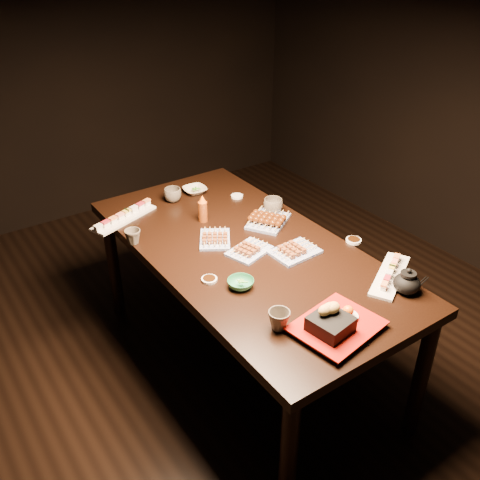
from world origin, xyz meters
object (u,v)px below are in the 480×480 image
(yakitori_plate_center, at_px, (249,248))
(teacup_far_left, at_px, (133,237))
(yakitori_plate_left, at_px, (215,236))
(teacup_near_left, at_px, (279,320))
(teacup_mid_right, at_px, (273,206))
(sushi_platter_near, at_px, (390,273))
(edamame_bowl_cream, at_px, (195,190))
(teacup_far_right, at_px, (173,195))
(teapot, at_px, (407,281))
(yakitori_plate_right, at_px, (295,248))
(sushi_platter_far, at_px, (124,215))
(dining_table, at_px, (245,308))
(edamame_bowl_green, at_px, (241,284))
(condiment_bottle, at_px, (203,208))
(tempura_tray, at_px, (338,318))

(yakitori_plate_center, bearing_deg, teacup_far_left, 120.47)
(yakitori_plate_center, distance_m, yakitori_plate_left, 0.20)
(teacup_near_left, relative_size, teacup_mid_right, 0.84)
(teacup_far_left, bearing_deg, teacup_near_left, -78.20)
(sushi_platter_near, xyz_separation_m, yakitori_plate_center, (-0.40, 0.53, 0.00))
(edamame_bowl_cream, height_order, teacup_mid_right, teacup_mid_right)
(teacup_far_right, distance_m, teapot, 1.41)
(yakitori_plate_right, height_order, teapot, teapot)
(teacup_near_left, relative_size, teacup_far_left, 1.10)
(sushi_platter_far, distance_m, yakitori_plate_center, 0.75)
(dining_table, height_order, teapot, teapot)
(teacup_near_left, bearing_deg, sushi_platter_far, 96.17)
(sushi_platter_far, height_order, yakitori_plate_center, yakitori_plate_center)
(sushi_platter_far, distance_m, yakitori_plate_left, 0.55)
(teacup_near_left, bearing_deg, teapot, -11.36)
(edamame_bowl_green, relative_size, teapot, 0.86)
(sushi_platter_near, distance_m, edamame_bowl_cream, 1.29)
(edamame_bowl_green, xyz_separation_m, condiment_bottle, (0.18, 0.61, 0.06))
(yakitori_plate_right, bearing_deg, teacup_mid_right, 64.11)
(yakitori_plate_left, bearing_deg, teacup_near_left, -159.61)
(edamame_bowl_green, xyz_separation_m, tempura_tray, (0.15, -0.45, 0.04))
(sushi_platter_near, distance_m, teacup_mid_right, 0.80)
(tempura_tray, bearing_deg, sushi_platter_near, 7.09)
(yakitori_plate_right, bearing_deg, condiment_bottle, 107.67)
(edamame_bowl_cream, height_order, teacup_near_left, teacup_near_left)
(sushi_platter_far, height_order, teacup_mid_right, teacup_mid_right)
(yakitori_plate_right, bearing_deg, sushi_platter_far, 121.71)
(sushi_platter_far, bearing_deg, teapot, 99.23)
(sushi_platter_near, xyz_separation_m, teacup_far_left, (-0.83, 0.93, 0.01))
(sushi_platter_near, bearing_deg, tempura_tray, 167.32)
(edamame_bowl_cream, distance_m, teacup_far_left, 0.64)
(sushi_platter_near, bearing_deg, edamame_bowl_cream, 73.68)
(yakitori_plate_left, bearing_deg, sushi_platter_near, -113.72)
(edamame_bowl_cream, bearing_deg, teacup_near_left, -105.81)
(yakitori_plate_right, distance_m, teacup_far_right, 0.86)
(edamame_bowl_green, distance_m, edamame_bowl_cream, 0.99)
(dining_table, distance_m, yakitori_plate_left, 0.44)
(teapot, bearing_deg, sushi_platter_far, 101.27)
(teacup_far_left, xyz_separation_m, teacup_far_right, (0.39, 0.30, 0.00))
(yakitori_plate_right, height_order, teacup_far_right, teacup_far_right)
(tempura_tray, distance_m, teapot, 0.42)
(condiment_bottle, bearing_deg, teacup_far_right, 93.61)
(teacup_near_left, relative_size, teacup_far_right, 0.89)
(yakitori_plate_left, distance_m, edamame_bowl_green, 0.42)
(sushi_platter_far, height_order, teapot, teapot)
(teacup_far_right, bearing_deg, teapot, -73.16)
(dining_table, xyz_separation_m, edamame_bowl_cream, (0.11, 0.68, 0.39))
(yakitori_plate_left, relative_size, edamame_bowl_cream, 1.52)
(yakitori_plate_right, distance_m, teacup_far_left, 0.80)
(teacup_mid_right, distance_m, teacup_far_right, 0.58)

